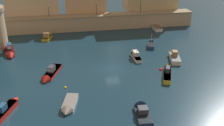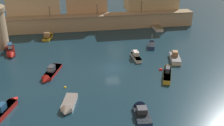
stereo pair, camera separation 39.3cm
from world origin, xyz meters
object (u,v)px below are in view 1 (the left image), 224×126
Objects in this scene: moored_boat_1 at (7,109)px; moored_boat_6 at (10,52)px; quay_lamp_1 at (96,6)px; quay_lamp_2 at (141,4)px; moored_boat_10 at (167,72)px; moored_boat_11 at (174,56)px; moored_boat_5 at (151,44)px; moored_boat_0 at (142,110)px; moored_boat_7 at (156,27)px; moored_boat_8 at (50,74)px; moored_boat_9 at (48,36)px; moored_boat_4 at (69,106)px; quay_lamp_0 at (48,9)px; moored_boat_3 at (135,55)px; mooring_buoy_0 at (161,70)px; mooring_buoy_1 at (65,88)px.

moored_boat_1 is 1.01× the size of moored_boat_6.
quay_lamp_1 is 0.91× the size of quay_lamp_2.
moored_boat_10 is 7.40m from moored_boat_11.
moored_boat_5 is (10.11, -14.52, -5.47)m from quay_lamp_1.
moored_boat_7 is at bearing -17.04° from moored_boat_0.
moored_boat_0 is at bearing 63.32° from moored_boat_8.
moored_boat_7 is at bearing -71.21° from moored_boat_9.
quay_lamp_2 is 28.86m from moored_boat_10.
moored_boat_10 reaches higher than moored_boat_4.
quay_lamp_1 is at bearing 80.03° from moored_boat_7.
moored_boat_8 is 1.11× the size of moored_boat_11.
moored_boat_3 is at bearing -49.99° from quay_lamp_0.
moored_boat_1 is 1.55× the size of moored_boat_5.
mooring_buoy_0 is (20.51, -20.99, -0.48)m from moored_boat_9.
mooring_buoy_0 is at bearing 163.69° from moored_boat_7.
moored_boat_7 is (34.66, 11.11, -0.05)m from moored_boat_6.
moored_boat_5 is at bearing -31.88° from moored_boat_1.
quay_lamp_0 is 25.82m from moored_boat_8.
moored_boat_0 is 10.08m from moored_boat_4.
moored_boat_3 is at bearing -116.96° from moored_boat_9.
moored_boat_8 is at bearing 48.33° from moored_boat_0.
moored_boat_8 is (-16.41, -5.20, -0.13)m from moored_boat_3.
moored_boat_0 reaches higher than moored_boat_4.
moored_boat_4 is 12.08× the size of mooring_buoy_1.
mooring_buoy_1 is at bearing -84.40° from quay_lamp_0.
moored_boat_8 is at bearing 136.55° from moored_boat_5.
moored_boat_10 is (-1.43, -13.64, 0.10)m from moored_boat_5.
moored_boat_4 is at bearing 78.71° from moored_boat_0.
quay_lamp_1 reaches higher than moored_boat_1.
moored_boat_6 is at bearing 108.64° from moored_boat_5.
moored_boat_10 is 2.00m from mooring_buoy_0.
moored_boat_5 is (5.09, 5.52, -0.12)m from moored_boat_3.
moored_boat_4 is 0.74× the size of moored_boat_8.
moored_boat_11 is (21.01, 13.73, 0.18)m from moored_boat_4.
moored_boat_4 is at bearing 136.45° from moored_boat_11.
moored_boat_11 is 14.76× the size of mooring_buoy_1.
moored_boat_7 is at bearing 73.57° from mooring_buoy_0.
mooring_buoy_0 is (-0.52, 1.88, -0.47)m from moored_boat_10.
quay_lamp_2 is 0.47× the size of moored_boat_8.
moored_boat_10 is 17.65m from mooring_buoy_1.
quay_lamp_0 is 0.56× the size of moored_boat_7.
moored_boat_11 is (2.34, -7.28, 0.15)m from moored_boat_5.
moored_boat_10 reaches higher than moored_boat_7.
moored_boat_8 is (-11.39, -25.25, -5.49)m from quay_lamp_1.
moored_boat_5 is 13.72m from moored_boat_10.
moored_boat_8 is 1.00× the size of moored_boat_10.
moored_boat_10 is at bearing 51.58° from moored_boat_6.
quay_lamp_1 is at bearing 43.00° from moored_boat_11.
quay_lamp_1 is at bearing -179.41° from moored_boat_4.
quay_lamp_0 is at bearing 84.42° from moored_boat_7.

